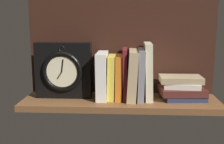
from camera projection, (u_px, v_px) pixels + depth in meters
ground_plane at (120, 102)px, 115.27cm from camera, size 79.62×22.53×2.50cm
back_panel at (121, 47)px, 121.60cm from camera, size 79.62×1.20×40.50cm
book_white_catcher at (102, 75)px, 115.24cm from camera, size 4.30×14.93×18.96cm
book_yellow_seinlanguage at (112, 77)px, 115.15cm from camera, size 3.23×12.20×17.75cm
book_orange_pandolfini at (119, 77)px, 114.97cm from camera, size 2.91×12.70×17.81cm
book_maroon_dawkins at (125, 74)px, 114.56cm from camera, size 2.01×13.84×20.64cm
book_tan_shortstories at (132, 75)px, 114.48cm from camera, size 4.57×16.84×20.00cm
book_gray_chess at (141, 74)px, 114.24cm from camera, size 2.91×16.29×20.46cm
book_cream_twain at (148, 71)px, 113.84cm from camera, size 3.53×13.60×22.94cm
framed_clock at (63, 70)px, 115.46cm from camera, size 22.88×6.68×22.88cm
book_stack_side at (182, 88)px, 114.86cm from camera, size 18.78×13.94×9.35cm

